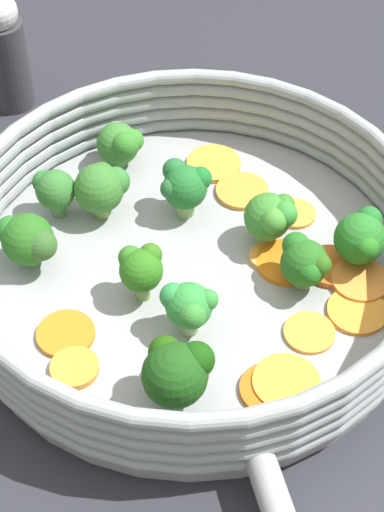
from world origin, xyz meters
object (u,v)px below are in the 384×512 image
object	(u,v)px
carrot_slice_4	(357,311)
carrot_slice_12	(66,334)
carrot_slice_6	(286,262)
broccoli_floret_3	(141,268)
carrot_slice_2	(214,164)
broccoli_floret_6	(28,239)
mushroom_piece_0	(156,373)
carrot_slice_7	(267,259)
broccoli_floret_10	(361,238)
broccoli_floret_0	(185,186)
carrot_slice_0	(295,214)
broccoli_floret_8	(120,143)
salt_shaker	(4,51)
carrot_slice_11	(309,333)
carrot_slice_8	(286,383)
carrot_slice_10	(270,389)
broccoli_floret_7	(305,262)
carrot_slice_3	(332,266)
broccoli_floret_1	(271,217)
broccoli_floret_5	(188,306)
broccoli_floret_9	(102,187)
carrot_slice_9	(360,281)
carrot_slice_5	(75,368)
skillet	(192,276)
broccoli_floret_2	(177,371)

from	to	relation	value
carrot_slice_4	carrot_slice_12	size ratio (longest dim) A/B	1.05
carrot_slice_6	broccoli_floret_3	size ratio (longest dim) A/B	1.02
carrot_slice_2	broccoli_floret_6	bearing A→B (deg)	-61.93
mushroom_piece_0	carrot_slice_2	bearing A→B (deg)	158.14
carrot_slice_7	broccoli_floret_10	bearing A→B (deg)	76.67
carrot_slice_12	broccoli_floret_0	world-z (taller)	broccoli_floret_0
carrot_slice_0	broccoli_floret_8	world-z (taller)	broccoli_floret_8
salt_shaker	broccoli_floret_8	bearing A→B (deg)	34.74
carrot_slice_11	broccoli_floret_3	size ratio (longest dim) A/B	0.83
carrot_slice_8	carrot_slice_10	size ratio (longest dim) A/B	1.10
carrot_slice_0	broccoli_floret_7	xyz separation A→B (m)	(0.08, -0.02, 0.02)
carrot_slice_0	carrot_slice_6	world-z (taller)	carrot_slice_6
carrot_slice_7	broccoli_floret_3	bearing A→B (deg)	-81.18
mushroom_piece_0	carrot_slice_8	bearing A→B (deg)	75.42
carrot_slice_6	carrot_slice_3	bearing A→B (deg)	71.78
broccoli_floret_1	broccoli_floret_5	size ratio (longest dim) A/B	1.02
carrot_slice_6	carrot_slice_4	bearing A→B (deg)	35.03
carrot_slice_4	broccoli_floret_7	bearing A→B (deg)	-135.66
broccoli_floret_10	broccoli_floret_5	bearing A→B (deg)	-73.96
broccoli_floret_0	salt_shaker	xyz separation A→B (m)	(-0.20, -0.14, 0.01)
broccoli_floret_1	broccoli_floret_10	world-z (taller)	broccoli_floret_10
mushroom_piece_0	broccoli_floret_7	bearing A→B (deg)	117.43
carrot_slice_11	broccoli_floret_6	world-z (taller)	broccoli_floret_6
carrot_slice_6	mushroom_piece_0	size ratio (longest dim) A/B	2.23
carrot_slice_6	broccoli_floret_9	world-z (taller)	broccoli_floret_9
carrot_slice_9	broccoli_floret_7	xyz separation A→B (m)	(-0.01, -0.04, 0.02)
carrot_slice_3	carrot_slice_5	world-z (taller)	same
skillet	carrot_slice_9	world-z (taller)	carrot_slice_9
broccoli_floret_9	broccoli_floret_5	bearing A→B (deg)	18.97
skillet	salt_shaker	world-z (taller)	salt_shaker
carrot_slice_0	carrot_slice_12	size ratio (longest dim) A/B	0.78
carrot_slice_2	broccoli_floret_3	bearing A→B (deg)	-31.67
broccoli_floret_3	broccoli_floret_5	distance (m)	0.05
carrot_slice_0	carrot_slice_10	bearing A→B (deg)	-20.97
carrot_slice_0	carrot_slice_4	world-z (taller)	same
broccoli_floret_7	broccoli_floret_8	world-z (taller)	same
carrot_slice_6	carrot_slice_10	world-z (taller)	same
carrot_slice_10	carrot_slice_8	bearing A→B (deg)	100.79
carrot_slice_7	broccoli_floret_8	bearing A→B (deg)	-143.86
carrot_slice_11	broccoli_floret_6	xyz separation A→B (m)	(-0.11, -0.20, 0.03)
carrot_slice_4	broccoli_floret_2	distance (m)	0.16
broccoli_floret_2	carrot_slice_0	bearing A→B (deg)	141.32
carrot_slice_0	carrot_slice_3	world-z (taller)	carrot_slice_3
salt_shaker	carrot_slice_7	bearing A→B (deg)	35.46
broccoli_floret_1	carrot_slice_4	bearing A→B (deg)	29.38
broccoli_floret_6	broccoli_floret_8	xyz separation A→B (m)	(-0.10, 0.09, -0.00)
carrot_slice_5	broccoli_floret_7	distance (m)	0.19
carrot_slice_2	carrot_slice_12	size ratio (longest dim) A/B	1.10
carrot_slice_2	carrot_slice_10	bearing A→B (deg)	-2.09
broccoli_floret_8	salt_shaker	world-z (taller)	salt_shaker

